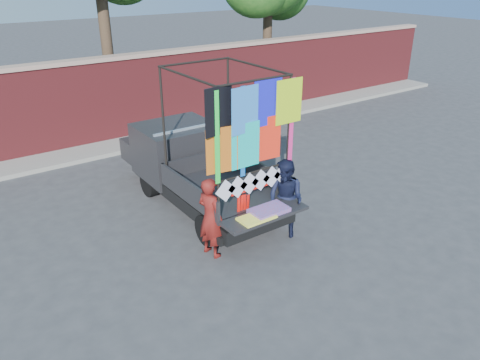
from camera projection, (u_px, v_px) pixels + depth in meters
ground at (224, 241)px, 9.39m from camera, size 90.00×90.00×0.00m
brick_wall at (95, 102)px, 14.03m from camera, size 30.00×0.45×2.61m
curb at (108, 148)px, 14.04m from camera, size 30.00×1.20×0.12m
pickup_truck at (189, 164)px, 10.89m from camera, size 2.07×5.20×3.27m
woman at (210, 218)px, 8.65m from camera, size 0.49×0.64×1.58m
man at (286, 199)px, 9.30m from camera, size 0.76×0.90×1.62m
streamer_bundle at (246, 199)px, 8.83m from camera, size 0.84×0.05×0.59m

